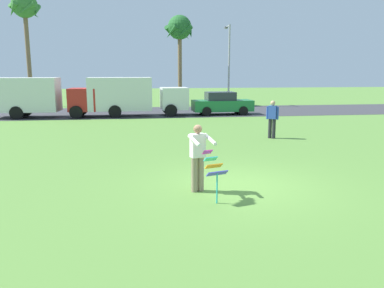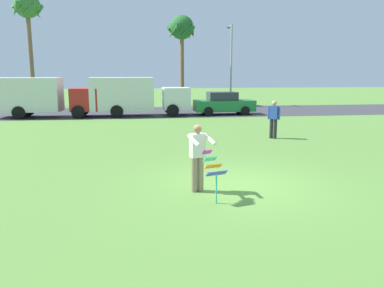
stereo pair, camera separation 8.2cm
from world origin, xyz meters
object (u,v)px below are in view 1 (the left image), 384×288
Objects in this scene: parked_car_green at (222,104)px; palm_tree_right_near at (180,31)px; person_kite_flyer at (198,155)px; person_walker_near at (272,118)px; parked_truck_red_cab at (39,96)px; kite_held at (214,168)px; streetlight_pole at (229,60)px; parked_truck_white_box at (132,95)px; palm_tree_left_near at (25,11)px.

parked_car_green is 10.16m from palm_tree_right_near.
person_walker_near is (4.62, 7.38, -0.02)m from person_kite_flyer.
parked_truck_red_cab is at bearing 114.42° from person_kite_flyer.
kite_held is 26.13m from streetlight_pole.
parked_truck_white_box is 0.71× the size of palm_tree_left_near.
parked_truck_white_box is at bearing 95.81° from person_kite_flyer.
person_kite_flyer is 17.43m from parked_truck_white_box.
person_kite_flyer is 0.18× the size of palm_tree_left_near.
palm_tree_left_near is (-15.00, 8.58, 7.22)m from parked_car_green.
parked_car_green is (4.48, 17.33, -0.18)m from person_kite_flyer.
palm_tree_left_near is 5.49× the size of person_walker_near.
palm_tree_left_near reaches higher than streetlight_pole.
palm_tree_left_near is 17.66m from streetlight_pole.
palm_tree_left_near reaches higher than kite_held.
person_walker_near is at bearing -96.72° from streetlight_pole.
person_kite_flyer is 19.04m from parked_truck_red_cab.
kite_held is at bearing -83.67° from parked_truck_white_box.
streetlight_pole is (17.13, -1.57, -4.00)m from palm_tree_left_near.
parked_truck_white_box is (6.11, 0.00, 0.00)m from parked_truck_red_cab.
palm_tree_left_near reaches higher than person_walker_near.
streetlight_pole is at bearing 83.28° from person_walker_near.
kite_held is 0.69× the size of person_walker_near.
parked_truck_red_cab is 11.13m from palm_tree_left_near.
palm_tree_right_near is 4.54× the size of person_walker_near.
palm_tree_left_near is 24.94m from person_walker_near.
parked_truck_red_cab is at bearing 180.00° from parked_car_green.
parked_truck_red_cab is 16.30m from streetlight_pole.
palm_tree_right_near is at bearing 104.13° from parked_car_green.
person_walker_near is (12.49, -9.95, -0.48)m from parked_truck_red_cab.
parked_truck_red_cab is at bearing -72.86° from palm_tree_left_near.
kite_held is 0.17× the size of streetlight_pole.
parked_car_green is (12.35, -0.00, -0.64)m from parked_truck_red_cab.
streetlight_pole is 4.05× the size of person_walker_near.
palm_tree_right_near is at bearing 85.24° from kite_held.
palm_tree_left_near is at bearing 112.09° from person_kite_flyer.
person_kite_flyer is at bearing -67.91° from palm_tree_left_near.
palm_tree_right_near is at bearing 84.55° from person_kite_flyer.
person_kite_flyer is at bearing -105.20° from streetlight_pole.
person_walker_near is (0.13, -9.95, 0.16)m from parked_car_green.
parked_truck_white_box is at bearing 179.98° from parked_car_green.
streetlight_pole is at bearing 73.08° from parked_car_green.
kite_held is 0.15× the size of palm_tree_right_near.
parked_car_green is at bearing -106.92° from streetlight_pole.
kite_held is 26.97m from palm_tree_right_near.
person_kite_flyer is 8.71m from person_walker_near.
parked_truck_red_cab is 0.71× the size of palm_tree_left_near.
palm_tree_right_near is at bearing 38.32° from parked_truck_red_cab.
parked_car_green is 2.46× the size of person_walker_near.
parked_truck_white_box is at bearing -140.10° from streetlight_pole.
parked_truck_white_box is 11.83m from person_walker_near.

